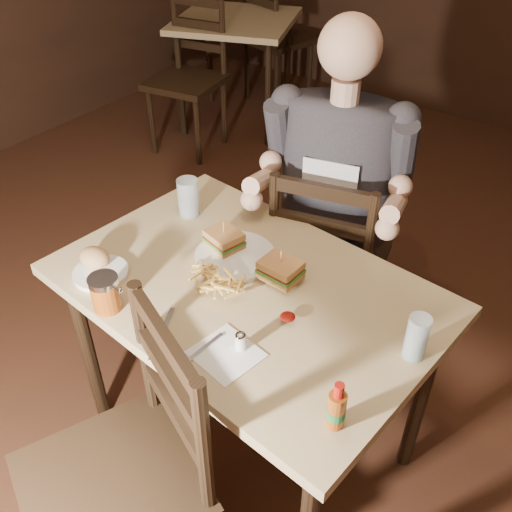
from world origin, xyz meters
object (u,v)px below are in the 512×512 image
Objects in this scene: main_table at (247,306)px; diner at (336,158)px; dinner_plate at (235,257)px; glass_right at (417,337)px; side_plate at (101,274)px; chair_far at (329,260)px; bg_chair_near at (186,81)px; glass_left at (188,198)px; bg_chair_far at (279,39)px; syrup_dispenser at (105,293)px; chair_near at (111,485)px; hot_sauce at (337,405)px; bg_table at (235,31)px.

main_table is 0.62m from diner.
glass_right is at bearing -4.21° from dinner_plate.
side_plate is at bearing -132.42° from dinner_plate.
chair_far is 0.96× the size of bg_chair_near.
glass_left is at bearing 170.40° from glass_right.
diner is 0.53m from glass_left.
bg_chair_far is 3.60m from glass_right.
diner is 0.91m from syrup_dispenser.
chair_near is 3.87× the size of dinner_plate.
diner reaches higher than bg_chair_near.
syrup_dispenser is (1.51, -3.09, 0.34)m from bg_chair_far.
glass_right is 0.31m from hot_sauce.
bg_table is 0.58m from bg_chair_near.
bg_chair_far is (0.00, 0.55, -0.19)m from bg_table.
chair_near is 0.90m from glass_right.
glass_right is (2.30, -2.74, 0.35)m from bg_chair_far.
diner reaches higher than main_table.
glass_left is at bearing 90.92° from side_plate.
diner is at bearing 120.55° from hot_sauce.
glass_right is 0.80× the size of side_plate.
bg_chair_near is at bearing 138.96° from hot_sauce.
chair_near is 7.28× the size of glass_right.
syrup_dispenser is at bearing -129.68° from main_table.
glass_right is 0.95m from side_plate.
bg_table is at bearing 126.35° from syrup_dispenser.
bg_chair_far reaches higher than main_table.
dinner_plate reaches higher than bg_table.
glass_right is (0.92, -0.16, -0.00)m from glass_left.
diner is 7.09× the size of glass_right.
dinner_plate is at bearing -52.11° from bg_table.
bg_table is 9.30× the size of syrup_dispenser.
bg_chair_far reaches higher than glass_right.
bg_chair_near reaches higher than glass_left.
syrup_dispenser is at bearing -33.90° from side_plate.
syrup_dispenser is 0.67× the size of side_plate.
bg_chair_far is 6.94× the size of hot_sauce.
side_plate is at bearing -89.08° from glass_left.
bg_chair_far is 3.19m from dinner_plate.
main_table and bg_table have the same top height.
bg_chair_near reaches higher than chair_far.
chair_far is 0.61m from dinner_plate.
chair_far is at bearing 134.63° from glass_right.
main_table is 1.25× the size of bg_chair_far.
hot_sauce is (-0.06, -0.31, 0.00)m from glass_right.
bg_chair_far reaches higher than bg_chair_near.
dinner_plate is (-0.11, 0.08, 0.09)m from main_table.
main_table is 4.88× the size of dinner_plate.
syrup_dispenser is at bearing -120.04° from diner.
side_plate is (-0.28, -0.31, -0.00)m from dinner_plate.
dinner_plate is 1.78× the size of hot_sauce.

